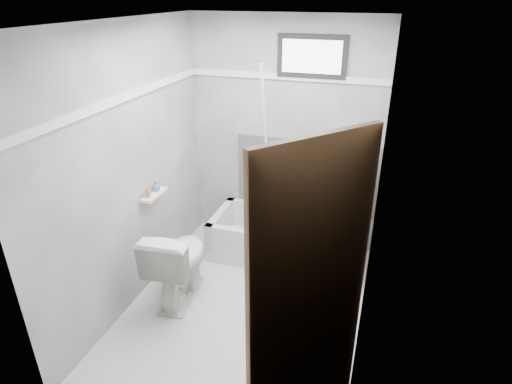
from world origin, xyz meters
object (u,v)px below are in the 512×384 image
at_px(bathtub, 284,239).
at_px(door, 347,359).
at_px(soap_bottle_a, 148,192).
at_px(office_chair, 310,202).
at_px(toilet, 178,262).
at_px(soap_bottle_b, 156,186).

distance_m(bathtub, door, 2.50).
relative_size(bathtub, soap_bottle_a, 14.82).
xyz_separation_m(bathtub, soap_bottle_a, (-1.06, -0.80, 0.76)).
bearing_deg(office_chair, bathtub, -138.05).
bearing_deg(toilet, soap_bottle_a, -28.86).
distance_m(bathtub, soap_bottle_a, 1.53).
relative_size(door, soap_bottle_a, 19.76).
xyz_separation_m(bathtub, office_chair, (0.25, 0.03, 0.46)).
height_order(soap_bottle_a, soap_bottle_b, soap_bottle_a).
relative_size(toilet, soap_bottle_a, 7.52).
bearing_deg(toilet, office_chair, -141.11).
relative_size(soap_bottle_a, soap_bottle_b, 1.01).
distance_m(office_chair, door, 2.35).
relative_size(office_chair, soap_bottle_a, 10.88).
xyz_separation_m(toilet, soap_bottle_b, (-0.32, 0.28, 0.59)).
distance_m(bathtub, office_chair, 0.53).
bearing_deg(soap_bottle_b, toilet, -41.05).
bearing_deg(office_chair, soap_bottle_b, -117.68).
bearing_deg(office_chair, toilet, -101.08).
bearing_deg(soap_bottle_b, bathtub, 31.76).
distance_m(toilet, door, 2.14).
height_order(office_chair, toilet, office_chair).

